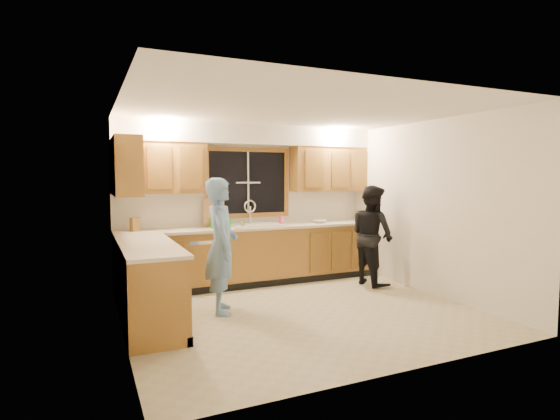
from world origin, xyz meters
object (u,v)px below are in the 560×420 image
Objects in this scene: sink at (254,229)px; bowl at (320,222)px; man at (221,246)px; knife_block at (135,224)px; dish_crate at (220,223)px; dishwasher at (202,262)px; soap_bottle at (282,219)px; woman at (372,235)px; stove at (155,297)px.

sink reaches higher than bowl.
man is (-0.90, -1.22, -0.02)m from sink.
knife_block is 1.25m from dish_crate.
dishwasher is (-0.85, -0.01, -0.45)m from sink.
man is at bearing -92.58° from dishwasher.
soap_bottle is 0.66m from bowl.
dishwasher is 4.68× the size of soap_bottle.
dish_crate is (-2.22, 0.81, 0.21)m from woman.
dishwasher is at bearing 10.13° from man.
man reaches higher than dishwasher.
woman is at bearing -55.64° from bowl.
sink is 2.96× the size of dish_crate.
soap_bottle reaches higher than dish_crate.
sink is 0.53m from soap_bottle.
dishwasher is 1.13m from knife_block.
soap_bottle is (2.30, 1.89, 0.56)m from stove.
stove is 0.54× the size of man.
sink is 1.16m from bowl.
bowl reaches higher than stove.
woman is (3.47, 1.02, 0.33)m from stove.
man reaches higher than dish_crate.
dishwasher is 4.15× the size of knife_block.
dishwasher is 0.49× the size of man.
man reaches higher than soap_bottle.
soap_bottle is at bearing 39.38° from stove.
dishwasher is 0.52× the size of woman.
stove reaches higher than dishwasher.
knife_block is at bearing 176.06° from dishwasher.
bowl is (2.00, -0.04, 0.54)m from dishwasher.
stove is at bearing -117.69° from dishwasher.
dishwasher is 0.91× the size of stove.
stove is at bearing -149.14° from bowl.
bowl is at bearing -24.39° from knife_block.
stove is at bearing 102.54° from woman.
knife_block reaches higher than bowl.
dishwasher is 1.48m from soap_bottle.
bowl is (-0.51, 0.75, 0.17)m from woman.
stove is 1.15m from man.
woman is at bearing -17.50° from dishwasher.
knife_block is 2.30m from soap_bottle.
dish_crate is at bearing 66.06° from woman.
knife_block reaches higher than soap_bottle.
knife_block is at bearing 89.95° from stove.
soap_bottle is at bearing -21.86° from knife_block.
man is at bearing -77.18° from knife_block.
stove is at bearing -134.61° from sink.
stove is at bearing -124.25° from dish_crate.
man is 2.37m from bowl.
woman is at bearing -36.18° from knife_block.
sink is 0.96m from dishwasher.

